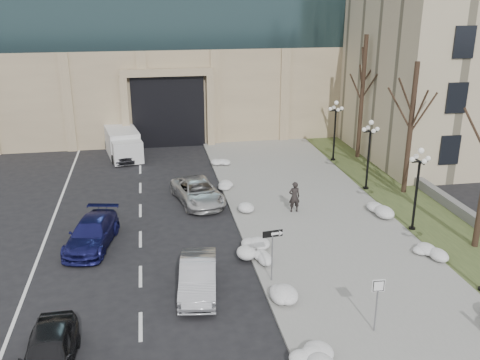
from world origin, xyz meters
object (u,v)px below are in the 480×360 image
(car_c, at_px, (92,233))
(car_a, at_px, (49,353))
(car_b, at_px, (198,277))
(car_e, at_px, (122,152))
(pedestrian, at_px, (294,197))
(keep_sign, at_px, (378,294))
(lamppost_c, at_px, (369,145))
(car_d, at_px, (198,192))
(box_truck, at_px, (122,143))
(lamppost_d, at_px, (335,123))
(lamppost_b, at_px, (418,178))
(one_way_sign, at_px, (276,240))

(car_c, bearing_deg, car_a, -82.41)
(car_b, relative_size, car_e, 1.11)
(car_e, bearing_deg, pedestrian, -59.52)
(keep_sign, height_order, lamppost_c, lamppost_c)
(car_a, xyz_separation_m, car_d, (6.64, 14.80, -0.02))
(car_b, relative_size, box_truck, 0.65)
(keep_sign, relative_size, lamppost_d, 0.49)
(car_c, xyz_separation_m, keep_sign, (11.31, -9.62, 1.01))
(lamppost_c, bearing_deg, car_d, -178.51)
(car_a, distance_m, lamppost_b, 19.97)
(car_e, relative_size, lamppost_d, 0.85)
(car_e, bearing_deg, one_way_sign, -78.87)
(pedestrian, bearing_deg, box_truck, -55.31)
(keep_sign, relative_size, lamppost_b, 0.49)
(car_e, xyz_separation_m, lamppost_d, (16.17, -3.10, 2.39))
(lamppost_d, bearing_deg, car_e, 169.16)
(car_d, height_order, car_e, car_d)
(car_a, height_order, box_truck, box_truck)
(box_truck, bearing_deg, lamppost_d, -26.04)
(pedestrian, height_order, one_way_sign, one_way_sign)
(car_b, xyz_separation_m, lamppost_b, (12.28, 4.28, 2.33))
(car_d, bearing_deg, car_a, -125.77)
(car_e, xyz_separation_m, pedestrian, (10.38, -12.61, 0.37))
(car_e, xyz_separation_m, keep_sign, (10.26, -24.61, 1.04))
(lamppost_b, bearing_deg, pedestrian, 148.91)
(car_a, bearing_deg, pedestrian, 45.09)
(lamppost_d, bearing_deg, car_c, -145.38)
(car_a, relative_size, pedestrian, 2.32)
(car_a, xyz_separation_m, keep_sign, (11.97, 0.08, 0.99))
(car_a, relative_size, car_c, 0.87)
(pedestrian, xyz_separation_m, lamppost_d, (5.79, 9.51, 2.02))
(one_way_sign, height_order, keep_sign, one_way_sign)
(car_b, xyz_separation_m, car_c, (-4.94, 5.39, -0.02))
(car_a, xyz_separation_m, lamppost_c, (17.87, 15.09, 2.33))
(car_e, height_order, keep_sign, keep_sign)
(car_c, height_order, car_e, car_c)
(pedestrian, bearing_deg, lamppost_c, -154.03)
(car_e, bearing_deg, car_a, -102.94)
(car_e, xyz_separation_m, lamppost_b, (16.17, -16.10, 2.39))
(pedestrian, distance_m, lamppost_b, 7.05)
(box_truck, bearing_deg, car_d, -76.78)
(car_c, xyz_separation_m, box_truck, (1.08, 16.53, 0.30))
(lamppost_c, bearing_deg, pedestrian, -152.53)
(car_b, relative_size, keep_sign, 1.91)
(car_a, xyz_separation_m, lamppost_d, (17.87, 21.59, 2.33))
(car_b, bearing_deg, pedestrian, 57.41)
(pedestrian, height_order, lamppost_b, lamppost_b)
(lamppost_b, bearing_deg, lamppost_d, 90.00)
(car_c, distance_m, lamppost_b, 17.42)
(one_way_sign, xyz_separation_m, lamppost_b, (8.77, 4.09, 0.93))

